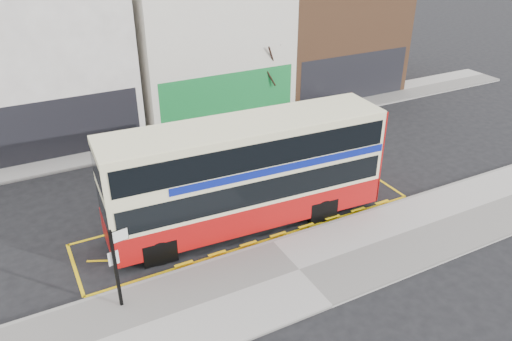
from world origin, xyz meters
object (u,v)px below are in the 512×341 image
double_decker_bus (247,173)px  street_tree_right (265,52)px  car_white (333,109)px  car_grey (161,145)px  bus_stop_post (116,261)px

double_decker_bus → street_tree_right: bearing=61.5°
car_white → street_tree_right: bearing=43.6°
double_decker_bus → car_white: 12.60m
street_tree_right → car_grey: bearing=-160.5°
bus_stop_post → car_white: (15.54, 10.29, -1.27)m
car_grey → double_decker_bus: bearing=-158.5°
bus_stop_post → double_decker_bus: bearing=16.4°
double_decker_bus → car_grey: (-1.13, 7.66, -1.70)m
bus_stop_post → car_grey: bearing=58.3°
car_white → street_tree_right: street_tree_right is taller
bus_stop_post → street_tree_right: 17.78m
street_tree_right → car_white: bearing=-36.8°
double_decker_bus → car_grey: double_decker_bus is taller
car_grey → car_white: size_ratio=0.89×
double_decker_bus → car_grey: size_ratio=2.97×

